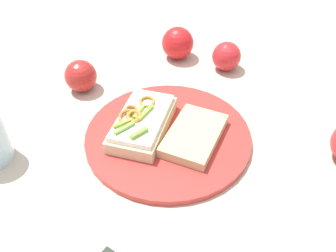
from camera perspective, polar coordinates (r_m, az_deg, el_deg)
The scene contains 7 objects.
ground_plane at distance 0.70m, azimuth 0.00°, elevation -1.97°, with size 2.00×2.00×0.00m, color #C2AF98.
plate at distance 0.70m, azimuth 0.00°, elevation -1.60°, with size 0.31×0.31×0.01m, color #B4322D.
sandwich at distance 0.69m, azimuth -4.09°, elevation 0.65°, with size 0.19×0.16×0.05m.
bread_slice_side at distance 0.68m, azimuth 4.10°, elevation -1.44°, with size 0.14×0.09×0.02m, color tan.
apple_1 at distance 0.92m, azimuth 1.52°, elevation 12.83°, with size 0.08×0.08×0.08m, color red.
apple_2 at distance 0.89m, azimuth 9.12°, elevation 10.71°, with size 0.07×0.07×0.07m, color red.
apple_3 at distance 0.83m, azimuth -13.48°, elevation 7.62°, with size 0.07×0.07×0.07m, color #A92521.
Camera 1 is at (-0.36, -0.35, 0.49)m, focal length 39.01 mm.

